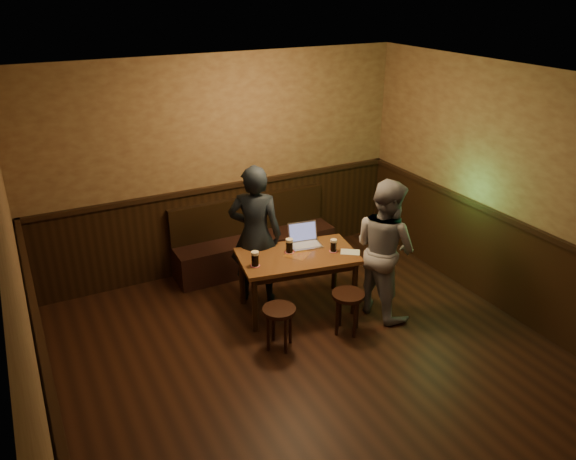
% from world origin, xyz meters
% --- Properties ---
extents(room, '(5.04, 6.04, 2.84)m').
position_xyz_m(room, '(0.00, 0.22, 1.20)').
color(room, black).
rests_on(room, ground).
extents(bench, '(2.20, 0.50, 0.95)m').
position_xyz_m(bench, '(0.33, 2.75, 0.31)').
color(bench, black).
rests_on(bench, ground).
extents(pub_table, '(1.45, 0.98, 0.72)m').
position_xyz_m(pub_table, '(0.33, 1.52, 0.62)').
color(pub_table, brown).
rests_on(pub_table, ground).
extents(stool_left, '(0.37, 0.37, 0.48)m').
position_xyz_m(stool_left, '(-0.21, 0.93, 0.38)').
color(stool_left, black).
rests_on(stool_left, ground).
extents(stool_right, '(0.38, 0.38, 0.49)m').
position_xyz_m(stool_right, '(0.59, 0.84, 0.39)').
color(stool_right, black).
rests_on(stool_right, ground).
extents(pint_left, '(0.11, 0.11, 0.17)m').
position_xyz_m(pint_left, '(-0.22, 1.49, 0.80)').
color(pint_left, '#A51435').
rests_on(pint_left, pub_table).
extents(pint_mid, '(0.11, 0.11, 0.17)m').
position_xyz_m(pint_mid, '(0.27, 1.60, 0.80)').
color(pint_mid, '#A51435').
rests_on(pint_mid, pub_table).
extents(pint_right, '(0.10, 0.10, 0.15)m').
position_xyz_m(pint_right, '(0.73, 1.39, 0.79)').
color(pint_right, '#A51435').
rests_on(pint_right, pub_table).
extents(laptop, '(0.40, 0.34, 0.25)m').
position_xyz_m(laptop, '(0.52, 1.72, 0.78)').
color(laptop, silver).
rests_on(laptop, pub_table).
extents(menu, '(0.27, 0.25, 0.00)m').
position_xyz_m(menu, '(0.89, 1.29, 0.72)').
color(menu, silver).
rests_on(menu, pub_table).
extents(person_suit, '(0.74, 0.68, 1.71)m').
position_xyz_m(person_suit, '(-0.01, 1.95, 0.85)').
color(person_suit, black).
rests_on(person_suit, ground).
extents(person_grey, '(0.73, 0.88, 1.64)m').
position_xyz_m(person_grey, '(1.17, 1.02, 0.82)').
color(person_grey, gray).
rests_on(person_grey, ground).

